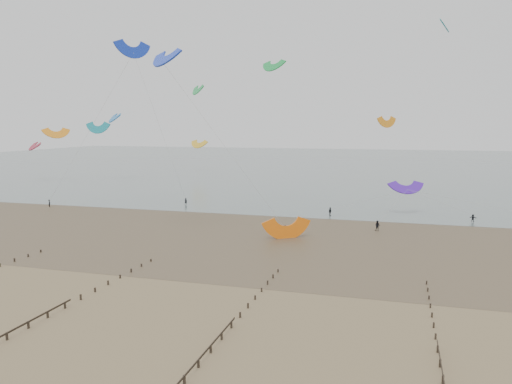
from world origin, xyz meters
TOP-DOWN VIEW (x-y plane):
  - ground at (0.00, 0.00)m, footprint 500.00×500.00m
  - sea_and_shore at (-4.08, 34.40)m, footprint 500.00×665.00m
  - kitesurfer_lead at (-58.34, 47.17)m, footprint 0.77×0.73m
  - kitesurfers at (15.34, 46.05)m, footprint 78.44×27.47m
  - grounded_kite at (0.86, 31.06)m, footprint 8.91×8.48m
  - kites_airborne at (-8.61, 89.07)m, footprint 239.29×119.17m

SIDE VIEW (x-z plane):
  - ground at x=0.00m, z-range 0.00..0.00m
  - grounded_kite at x=0.86m, z-range -1.94..1.94m
  - sea_and_shore at x=-4.08m, z-range -0.01..0.02m
  - kitesurfers at x=15.34m, z-range -0.06..1.81m
  - kitesurfer_lead at x=-58.34m, z-range 0.00..1.77m
  - kites_airborne at x=-8.61m, z-range -0.90..40.31m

